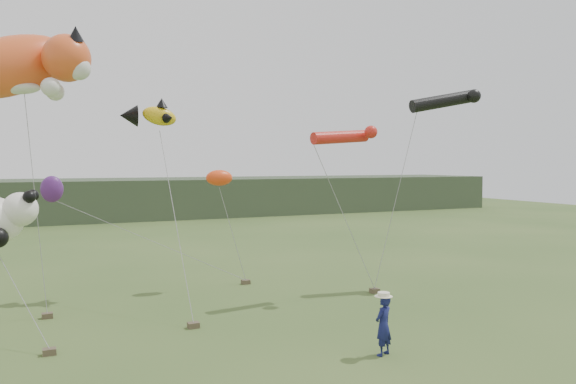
# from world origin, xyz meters

# --- Properties ---
(ground) EXTENTS (120.00, 120.00, 0.00)m
(ground) POSITION_xyz_m (0.00, 0.00, 0.00)
(ground) COLOR #385123
(ground) RESTS_ON ground
(headland) EXTENTS (90.00, 13.00, 4.00)m
(headland) POSITION_xyz_m (-3.11, 44.69, 1.92)
(headland) COLOR #2D3D28
(headland) RESTS_ON ground
(festival_attendant) EXTENTS (0.77, 0.66, 1.80)m
(festival_attendant) POSITION_xyz_m (2.22, -2.07, 0.90)
(festival_attendant) COLOR #151A51
(festival_attendant) RESTS_ON ground
(sandbag_anchors) EXTENTS (13.59, 7.08, 0.20)m
(sandbag_anchors) POSITION_xyz_m (-1.50, 4.99, 0.10)
(sandbag_anchors) COLOR brown
(sandbag_anchors) RESTS_ON ground
(cat_kite) EXTENTS (6.18, 3.48, 3.59)m
(cat_kite) POSITION_xyz_m (-7.42, 7.12, 9.27)
(cat_kite) COLOR #E65322
(cat_kite) RESTS_ON ground
(fish_kite) EXTENTS (2.46, 1.63, 1.31)m
(fish_kite) POSITION_xyz_m (-2.56, 8.82, 7.75)
(fish_kite) COLOR gold
(fish_kite) RESTS_ON ground
(tube_kites) EXTENTS (8.87, 1.67, 2.72)m
(tube_kites) POSITION_xyz_m (8.37, 4.94, 7.93)
(tube_kites) COLOR black
(tube_kites) RESTS_ON ground
(misc_kites) EXTENTS (8.02, 4.63, 1.53)m
(misc_kites) POSITION_xyz_m (-3.44, 10.88, 4.71)
(misc_kites) COLOR #F44314
(misc_kites) RESTS_ON ground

